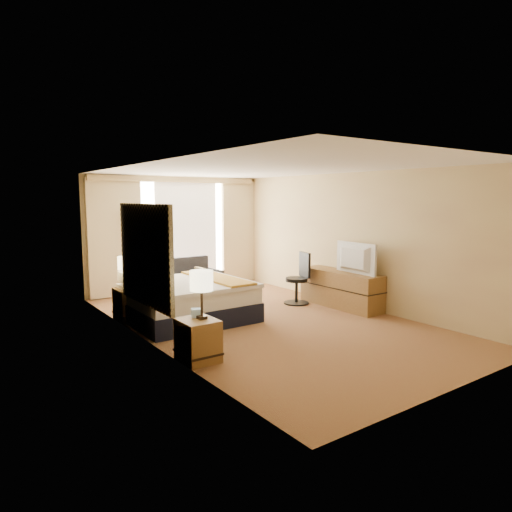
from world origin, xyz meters
TOP-DOWN VIEW (x-y plane):
  - floor at (0.00, 0.00)m, footprint 4.20×7.00m
  - ceiling at (0.00, 0.00)m, footprint 4.20×7.00m
  - wall_back at (0.00, 3.50)m, footprint 4.20×0.02m
  - wall_front at (0.00, -3.50)m, footprint 4.20×0.02m
  - wall_left at (-2.10, 0.00)m, footprint 0.02×7.00m
  - wall_right at (2.10, 0.00)m, footprint 0.02×7.00m
  - headboard at (-2.06, 0.20)m, footprint 0.06×1.85m
  - nightstand_left at (-1.87, -1.05)m, footprint 0.45×0.52m
  - nightstand_right at (-1.87, 1.45)m, footprint 0.45×0.52m
  - media_dresser at (1.83, 0.00)m, footprint 0.50×1.80m
  - window at (0.25, 3.47)m, footprint 2.30×0.02m
  - curtains at (-0.00, 3.39)m, footprint 4.12×0.19m
  - bed at (-1.06, 0.84)m, footprint 1.98×1.81m
  - loveseat at (-0.21, 2.49)m, footprint 1.36×0.77m
  - floor_lamp at (-1.20, 3.21)m, footprint 0.23×0.23m
  - desk_chair at (1.34, 0.68)m, footprint 0.50×0.50m
  - lamp_left at (-1.81, -1.06)m, footprint 0.30×0.30m
  - lamp_right at (-1.91, 1.48)m, footprint 0.27×0.27m
  - tissue_box at (-1.83, -0.93)m, footprint 0.16×0.16m
  - telephone at (-1.89, 1.30)m, footprint 0.20×0.16m
  - television at (1.78, -0.32)m, footprint 0.21×1.02m

SIDE VIEW (x-z plane):
  - floor at x=0.00m, z-range -0.01..0.01m
  - nightstand_left at x=-1.87m, z-range 0.00..0.55m
  - nightstand_right at x=-1.87m, z-range 0.00..0.55m
  - loveseat at x=-0.21m, z-range -0.14..0.69m
  - media_dresser at x=1.83m, z-range 0.00..0.70m
  - bed at x=-1.06m, z-range -0.13..0.83m
  - desk_chair at x=1.34m, z-range -0.06..0.98m
  - telephone at x=-1.89m, z-range 0.55..0.63m
  - tissue_box at x=-1.83m, z-range 0.55..0.66m
  - lamp_right at x=-1.91m, z-range 0.70..1.27m
  - television at x=1.78m, z-range 0.70..1.28m
  - lamp_left at x=-1.81m, z-range 0.72..1.36m
  - headboard at x=-2.06m, z-range 0.53..2.03m
  - wall_back at x=0.00m, z-range 0.00..2.60m
  - wall_front at x=0.00m, z-range 0.00..2.60m
  - wall_left at x=-2.10m, z-range 0.00..2.60m
  - wall_right at x=2.10m, z-range 0.00..2.60m
  - floor_lamp at x=-1.20m, z-range 0.38..2.23m
  - window at x=0.25m, z-range 0.17..2.47m
  - curtains at x=0.00m, z-range 0.13..2.69m
  - ceiling at x=0.00m, z-range 2.59..2.61m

